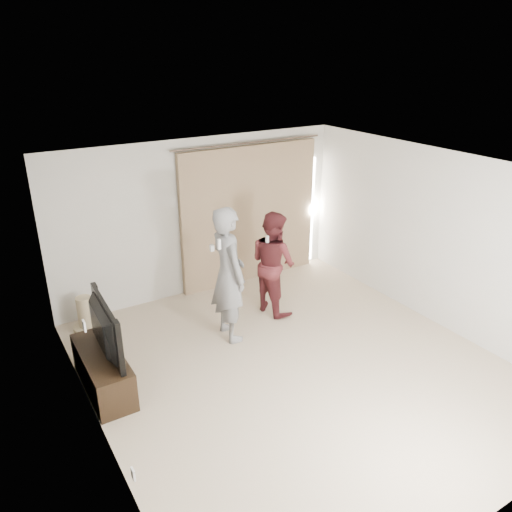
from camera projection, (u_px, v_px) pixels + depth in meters
The scene contains 10 objects.
floor at pixel (296, 367), 6.57m from camera, with size 5.50×5.50×0.00m, color #C5AC93.
wall_back at pixel (201, 217), 8.22m from camera, with size 5.00×0.04×2.60m, color beige.
wall_left at pixel (92, 336), 4.86m from camera, with size 0.04×5.50×2.60m.
ceiling at pixel (303, 173), 5.55m from camera, with size 5.00×5.50×0.01m, color white.
curtain at pixel (251, 215), 8.64m from camera, with size 2.80×0.11×2.46m.
tv_console at pixel (103, 371), 6.08m from camera, with size 0.45×1.29×0.49m, color black.
tv at pixel (97, 329), 5.85m from camera, with size 1.17×0.15×0.68m, color black.
scratching_post at pixel (86, 317), 7.36m from camera, with size 0.40×0.40×0.54m.
person_man at pixel (228, 274), 6.91m from camera, with size 0.50×0.74×1.96m.
person_woman at pixel (273, 262), 7.69m from camera, with size 0.72×0.87×1.64m.
Camera 1 is at (-3.31, -4.40, 3.91)m, focal length 35.00 mm.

